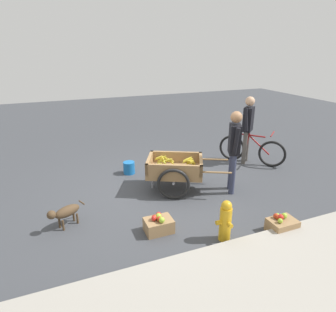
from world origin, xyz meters
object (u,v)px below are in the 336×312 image
(fire_hydrant, at_px, (225,221))
(fruit_cart, at_px, (175,169))
(mixed_fruit_crate, at_px, (282,225))
(vendor_person, at_px, (234,145))
(apple_crate, at_px, (159,224))
(cyclist_person, at_px, (248,124))
(dog, at_px, (65,212))
(plastic_bucket, at_px, (129,168))
(bicycle, at_px, (251,150))

(fire_hydrant, bearing_deg, fruit_cart, -88.83)
(mixed_fruit_crate, bearing_deg, vendor_person, -91.41)
(fire_hydrant, relative_size, apple_crate, 1.52)
(apple_crate, bearing_deg, mixed_fruit_crate, 157.90)
(vendor_person, height_order, cyclist_person, cyclist_person)
(dog, distance_m, plastic_bucket, 2.29)
(vendor_person, relative_size, cyclist_person, 0.99)
(dog, relative_size, plastic_bucket, 2.16)
(plastic_bucket, relative_size, apple_crate, 0.64)
(fruit_cart, height_order, plastic_bucket, fruit_cart)
(cyclist_person, relative_size, mixed_fruit_crate, 3.81)
(vendor_person, height_order, plastic_bucket, vendor_person)
(fruit_cart, xyz_separation_m, mixed_fruit_crate, (-0.99, 2.03, -0.31))
(bicycle, relative_size, plastic_bucket, 4.61)
(fire_hydrant, height_order, plastic_bucket, fire_hydrant)
(fruit_cart, xyz_separation_m, dog, (2.19, 0.60, -0.17))
(fire_hydrant, bearing_deg, bicycle, -133.18)
(dog, xyz_separation_m, fire_hydrant, (-2.22, 1.26, 0.06))
(cyclist_person, bearing_deg, mixed_fruit_crate, 65.43)
(mixed_fruit_crate, bearing_deg, fruit_cart, -63.89)
(mixed_fruit_crate, bearing_deg, dog, -24.23)
(dog, bearing_deg, mixed_fruit_crate, 155.77)
(cyclist_person, height_order, mixed_fruit_crate, cyclist_person)
(dog, relative_size, fire_hydrant, 0.91)
(fruit_cart, distance_m, plastic_bucket, 1.34)
(cyclist_person, relative_size, plastic_bucket, 5.95)
(fire_hydrant, distance_m, apple_crate, 1.05)
(fire_hydrant, xyz_separation_m, mixed_fruit_crate, (-0.96, 0.17, -0.21))
(apple_crate, bearing_deg, vendor_person, -157.30)
(fruit_cart, xyz_separation_m, vendor_person, (-1.03, 0.51, 0.56))
(fire_hydrant, bearing_deg, cyclist_person, -130.63)
(fruit_cart, relative_size, apple_crate, 4.12)
(fruit_cart, bearing_deg, fire_hydrant, 91.17)
(apple_crate, distance_m, mixed_fruit_crate, 1.96)
(dog, height_order, mixed_fruit_crate, dog)
(bicycle, height_order, mixed_fruit_crate, bicycle)
(vendor_person, xyz_separation_m, fire_hydrant, (0.99, 1.35, -0.66))
(fire_hydrant, relative_size, mixed_fruit_crate, 1.52)
(vendor_person, bearing_deg, cyclist_person, -134.71)
(vendor_person, relative_size, dog, 2.72)
(apple_crate, relative_size, mixed_fruit_crate, 1.00)
(cyclist_person, bearing_deg, vendor_person, 45.29)
(apple_crate, bearing_deg, dog, -26.97)
(cyclist_person, distance_m, plastic_bucket, 3.08)
(vendor_person, xyz_separation_m, apple_crate, (1.86, 0.78, -0.87))
(bicycle, distance_m, apple_crate, 3.70)
(cyclist_person, distance_m, dog, 4.69)
(plastic_bucket, bearing_deg, cyclist_person, 172.09)
(dog, bearing_deg, cyclist_person, -163.49)
(fruit_cart, distance_m, bicycle, 2.43)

